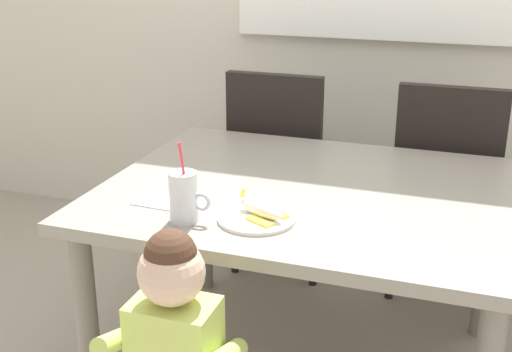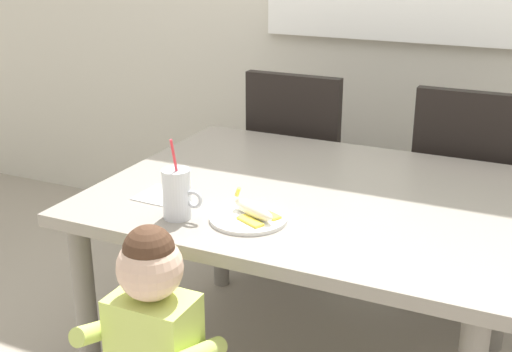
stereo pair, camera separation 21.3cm
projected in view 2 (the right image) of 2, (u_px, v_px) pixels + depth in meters
dining_table at (311, 214)px, 2.21m from camera, size 1.35×1.08×0.72m
dining_chair_left at (301, 162)px, 3.00m from camera, size 0.44×0.45×0.96m
dining_chair_right at (467, 187)px, 2.70m from camera, size 0.44×0.45×0.96m
toddler_standing at (154, 336)px, 1.73m from camera, size 0.33×0.24×0.84m
milk_cup at (177, 197)px, 1.94m from camera, size 0.13×0.08×0.25m
snack_plate at (249, 218)px, 1.95m from camera, size 0.23×0.23×0.01m
peeled_banana at (254, 210)px, 1.94m from camera, size 0.17×0.14×0.07m
paper_napkin at (163, 196)px, 2.13m from camera, size 0.16×0.16×0.00m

